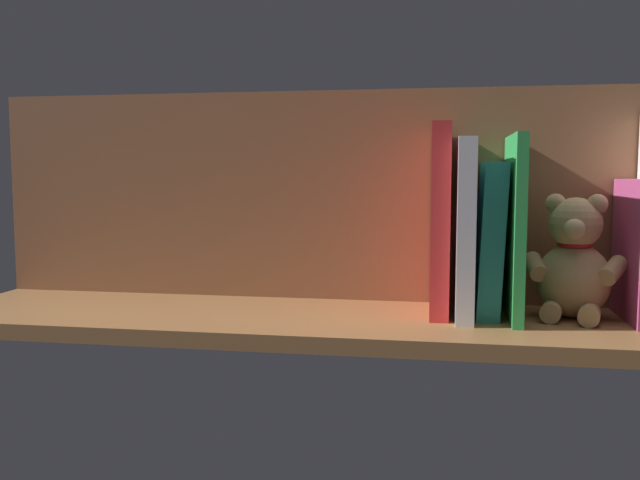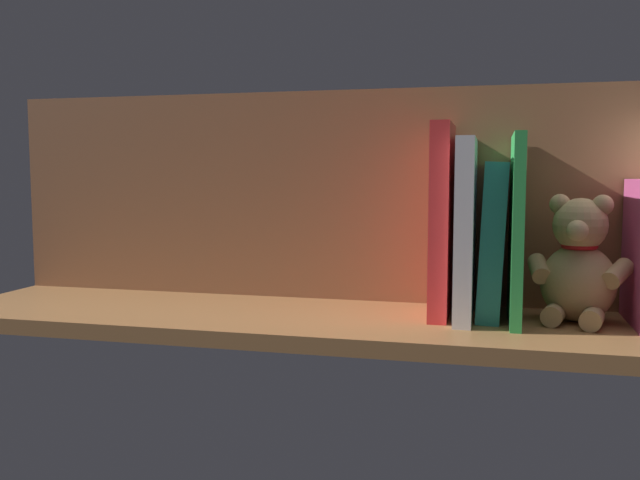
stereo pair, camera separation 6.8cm
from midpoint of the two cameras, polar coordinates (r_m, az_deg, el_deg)
The scene contains 8 objects.
ground_plane at distance 97.45cm, azimuth -2.02°, elevation -6.76°, with size 109.44×28.12×2.20cm, color #9E6B3D.
shelf_back_panel at distance 106.84cm, azimuth -0.74°, elevation 3.69°, with size 109.44×1.50×32.40cm, color brown.
book_0 at distance 99.34cm, azimuth 22.95°, elevation -0.79°, with size 2.29×15.07×18.95cm, color #B23F72.
teddy_bear at distance 98.02cm, azimuth 18.56°, elevation -1.89°, with size 13.39×12.41×16.98cm.
book_1 at distance 95.86cm, azimuth 13.91°, elevation 1.06°, with size 1.46×16.83×24.90cm, color green.
book_2 at distance 97.51cm, azimuth 12.02°, elevation 0.08°, with size 3.07×13.51×21.19cm, color teal.
book_3 at distance 95.81cm, azimuth 9.96°, elevation 0.99°, with size 2.38×16.52×24.40cm, color silver.
book_4 at distance 96.84cm, azimuth 8.03°, elevation 1.69°, with size 2.55×14.40×26.50cm, color red.
Camera 1 is at (-16.49, 93.83, 19.69)cm, focal length 38.40 mm.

